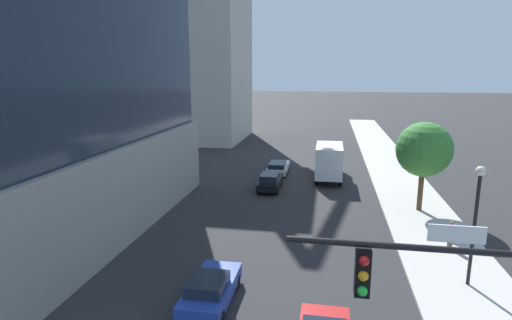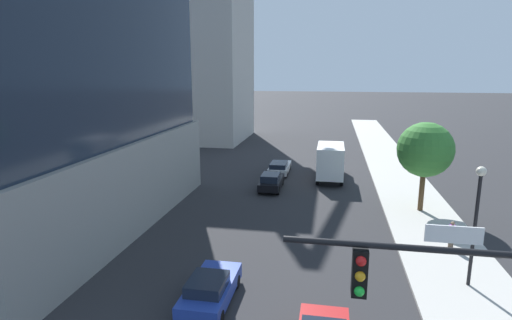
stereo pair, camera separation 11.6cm
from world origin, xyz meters
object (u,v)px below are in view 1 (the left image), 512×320
at_px(street_tree, 424,150).
at_px(box_truck, 329,160).
at_px(car_black, 270,181).
at_px(pedestrian_purple_shirt, 451,234).
at_px(street_lamp, 476,208).
at_px(car_blue, 211,290).
at_px(construction_building, 197,34).
at_px(car_white, 278,167).

height_order(street_tree, box_truck, street_tree).
xyz_separation_m(car_black, pedestrian_purple_shirt, (11.68, -10.34, 0.23)).
distance_m(car_black, pedestrian_purple_shirt, 15.60).
relative_size(street_lamp, pedestrian_purple_shirt, 3.57).
height_order(street_lamp, box_truck, street_lamp).
xyz_separation_m(box_truck, pedestrian_purple_shirt, (6.81, -14.64, -0.90)).
bearing_deg(car_blue, pedestrian_purple_shirt, 33.27).
bearing_deg(car_blue, construction_building, 108.19).
distance_m(construction_building, street_lamp, 48.33).
xyz_separation_m(street_lamp, pedestrian_purple_shirt, (0.28, 4.14, -2.91)).
height_order(construction_building, street_lamp, construction_building).
height_order(construction_building, car_white, construction_building).
height_order(car_black, box_truck, box_truck).
distance_m(street_tree, pedestrian_purple_shirt, 7.49).
height_order(car_white, pedestrian_purple_shirt, pedestrian_purple_shirt).
xyz_separation_m(car_blue, pedestrian_purple_shirt, (11.68, 7.66, 0.26)).
xyz_separation_m(street_lamp, box_truck, (-6.53, 18.78, -2.01)).
relative_size(street_lamp, street_tree, 0.90).
xyz_separation_m(street_tree, car_blue, (-11.32, -14.24, -3.83)).
height_order(street_tree, car_blue, street_tree).
bearing_deg(car_white, street_lamp, -60.44).
height_order(car_blue, pedestrian_purple_shirt, pedestrian_purple_shirt).
bearing_deg(pedestrian_purple_shirt, car_white, 126.18).
xyz_separation_m(car_white, pedestrian_purple_shirt, (11.68, -15.97, 0.30)).
bearing_deg(car_black, street_lamp, -51.77).
bearing_deg(car_white, pedestrian_purple_shirt, -53.82).
bearing_deg(car_white, street_tree, -39.69).
relative_size(car_blue, car_white, 0.91).
distance_m(construction_building, car_black, 32.10).
bearing_deg(box_truck, car_white, 164.80).
relative_size(construction_building, box_truck, 5.10).
bearing_deg(street_lamp, car_black, 128.23).
bearing_deg(pedestrian_purple_shirt, box_truck, 114.93).
distance_m(car_black, box_truck, 6.60).
xyz_separation_m(construction_building, car_blue, (14.13, -43.02, -14.32)).
height_order(street_lamp, car_white, street_lamp).
bearing_deg(construction_building, car_black, -60.54).
height_order(construction_building, pedestrian_purple_shirt, construction_building).
distance_m(street_lamp, car_blue, 12.35).
bearing_deg(car_black, street_tree, -18.39).
height_order(car_black, car_white, car_black).
xyz_separation_m(car_blue, box_truck, (4.87, 22.31, 1.16)).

